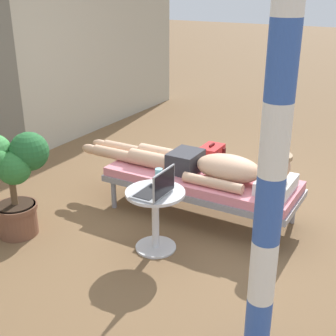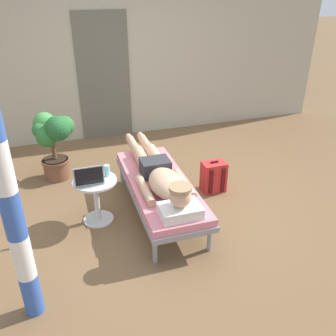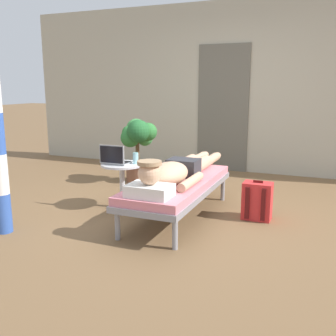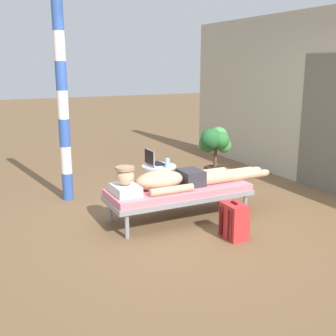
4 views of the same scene
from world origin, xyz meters
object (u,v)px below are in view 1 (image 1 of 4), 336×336
object	(u,v)px
side_table	(155,210)
laptop	(157,189)
drink_glass	(159,176)
lounge_chair	(201,182)
backpack	(211,163)
person_reclining	(205,165)
potted_plant	(15,171)
porch_post	(275,140)

from	to	relation	value
side_table	laptop	distance (m)	0.24
laptop	drink_glass	world-z (taller)	laptop
lounge_chair	backpack	distance (m)	0.86
person_reclining	backpack	distance (m)	0.91
lounge_chair	potted_plant	size ratio (longest dim) A/B	1.93
drink_glass	porch_post	distance (m)	1.63
drink_glass	lounge_chair	bearing A→B (deg)	-11.67
backpack	potted_plant	distance (m)	2.15
laptop	potted_plant	distance (m)	1.24
backpack	porch_post	world-z (taller)	porch_post
lounge_chair	backpack	bearing A→B (deg)	18.56
side_table	drink_glass	bearing A→B (deg)	20.34
backpack	porch_post	size ratio (longest dim) A/B	0.16
person_reclining	potted_plant	xyz separation A→B (m)	(-1.09, 1.24, 0.07)
drink_glass	porch_post	xyz separation A→B (m)	(-0.83, -1.18, 0.76)
potted_plant	lounge_chair	bearing A→B (deg)	-47.94
laptop	drink_glass	distance (m)	0.24
person_reclining	drink_glass	xyz separation A→B (m)	(-0.56, 0.15, 0.07)
potted_plant	drink_glass	bearing A→B (deg)	-64.22
drink_glass	backpack	bearing A→B (deg)	6.38
backpack	porch_post	bearing A→B (deg)	-148.82
backpack	potted_plant	size ratio (longest dim) A/B	0.45
drink_glass	porch_post	world-z (taller)	porch_post
side_table	potted_plant	size ratio (longest dim) A/B	0.56
person_reclining	potted_plant	bearing A→B (deg)	131.30
potted_plant	porch_post	distance (m)	2.41
laptop	drink_glass	xyz separation A→B (m)	(0.21, 0.11, 0.01)
drink_glass	backpack	distance (m)	1.43
drink_glass	potted_plant	size ratio (longest dim) A/B	0.14
person_reclining	backpack	xyz separation A→B (m)	(0.80, 0.30, -0.32)
laptop	potted_plant	xyz separation A→B (m)	(-0.32, 1.20, 0.01)
drink_glass	potted_plant	xyz separation A→B (m)	(-0.53, 1.09, 0.00)
person_reclining	laptop	world-z (taller)	laptop
backpack	porch_post	xyz separation A→B (m)	(-2.20, -1.33, 1.15)
porch_post	potted_plant	bearing A→B (deg)	82.35
drink_glass	porch_post	bearing A→B (deg)	-125.28
side_table	potted_plant	distance (m)	1.23
laptop	backpack	world-z (taller)	laptop
backpack	porch_post	distance (m)	2.81
lounge_chair	potted_plant	xyz separation A→B (m)	(-1.09, 1.21, 0.25)
side_table	laptop	size ratio (longest dim) A/B	1.69
person_reclining	laptop	distance (m)	0.78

